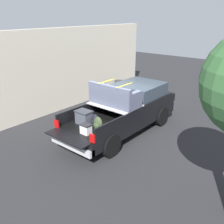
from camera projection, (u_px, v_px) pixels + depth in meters
ground_plane at (121, 132)px, 10.88m from camera, size 40.00×40.00×0.00m
pickup_truck at (127, 108)px, 10.79m from camera, size 6.05×2.06×2.23m
building_facade at (75, 67)px, 13.62m from camera, size 10.76×0.36×4.05m
trash_can at (119, 89)px, 15.25m from camera, size 0.60×0.60×0.98m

